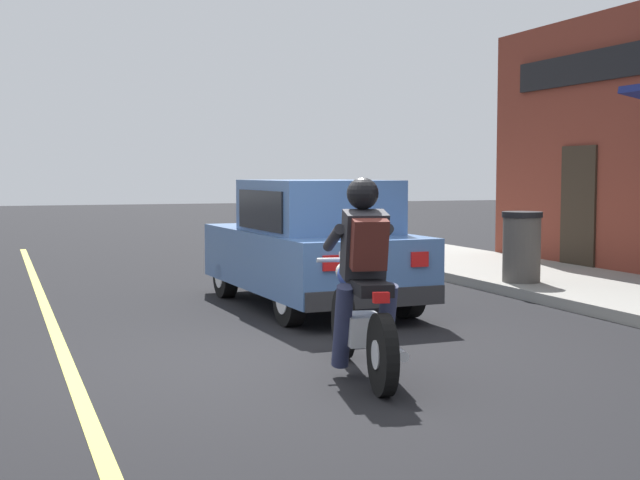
{
  "coord_description": "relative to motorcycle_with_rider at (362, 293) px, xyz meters",
  "views": [
    {
      "loc": [
        -2.36,
        -7.34,
        1.66
      ],
      "look_at": [
        0.86,
        1.44,
        0.95
      ],
      "focal_mm": 50.0,
      "sensor_mm": 36.0,
      "label": 1
    }
  ],
  "objects": [
    {
      "name": "sidewalk_curb",
      "position": [
        4.94,
        3.71,
        -0.61
      ],
      "size": [
        2.6,
        22.0,
        0.14
      ],
      "primitive_type": "cube",
      "color": "gray",
      "rests_on": "ground"
    },
    {
      "name": "motorcycle_with_rider",
      "position": [
        0.0,
        0.0,
        0.0
      ],
      "size": [
        0.66,
        2.01,
        1.62
      ],
      "color": "black",
      "rests_on": "ground"
    },
    {
      "name": "lane_stripe",
      "position": [
        -2.23,
        3.71,
        -0.67
      ],
      "size": [
        0.12,
        19.8,
        0.01
      ],
      "primitive_type": "cube",
      "color": "#D1C64C",
      "rests_on": "ground"
    },
    {
      "name": "car_hatchback",
      "position": [
        0.85,
        3.61,
        0.09
      ],
      "size": [
        1.81,
        3.85,
        1.57
      ],
      "color": "black",
      "rests_on": "ground"
    },
    {
      "name": "trash_bin",
      "position": [
        4.08,
        3.97,
        -0.04
      ],
      "size": [
        0.56,
        0.56,
        0.98
      ],
      "color": "#514C47",
      "rests_on": "sidewalk_curb"
    },
    {
      "name": "ground_plane",
      "position": [
        -0.43,
        0.71,
        -0.68
      ],
      "size": [
        80.0,
        80.0,
        0.0
      ],
      "primitive_type": "plane",
      "color": "black"
    }
  ]
}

